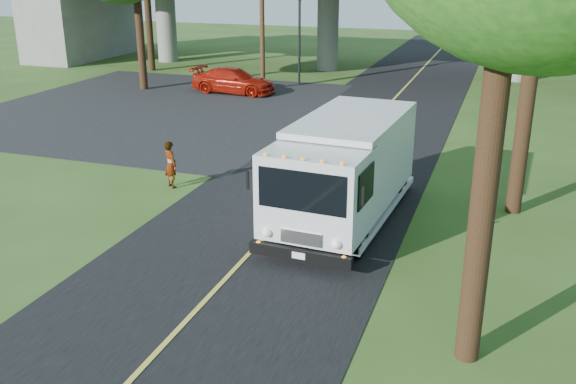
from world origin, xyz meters
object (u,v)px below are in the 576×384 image
at_px(pedestrian, 171,164).
at_px(traffic_signal, 299,30).
at_px(red_sedan, 234,81).
at_px(utility_pole, 262,6).
at_px(step_van, 345,168).

bearing_deg(pedestrian, traffic_signal, -50.84).
height_order(red_sedan, pedestrian, pedestrian).
height_order(utility_pole, red_sedan, utility_pole).
relative_size(traffic_signal, utility_pole, 0.58).
bearing_deg(pedestrian, utility_pole, -45.07).
distance_m(traffic_signal, red_sedan, 4.97).
distance_m(step_van, red_sedan, 19.07).
xyz_separation_m(traffic_signal, pedestrian, (1.68, -18.37, -2.44)).
distance_m(utility_pole, pedestrian, 17.11).
xyz_separation_m(traffic_signal, step_van, (7.67, -19.30, -1.63)).
bearing_deg(red_sedan, traffic_signal, -36.49).
relative_size(utility_pole, pedestrian, 5.88).
distance_m(red_sedan, pedestrian, 15.67).
bearing_deg(traffic_signal, utility_pole, -126.87).
bearing_deg(step_van, traffic_signal, 115.11).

